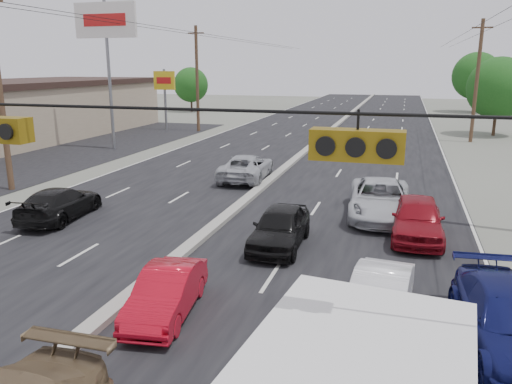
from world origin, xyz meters
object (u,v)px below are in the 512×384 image
at_px(oncoming_near, 60,204).
at_px(queue_car_b, 379,299).
at_px(queue_car_c, 380,200).
at_px(queue_car_e, 417,218).
at_px(tree_right_far, 476,76).
at_px(red_sedan, 166,293).
at_px(pole_sign_billboard, 106,30).
at_px(utility_pole_left_c, 197,79).
at_px(pole_sign_far, 165,86).
at_px(queue_car_a, 280,227).
at_px(utility_pole_right_c, 477,81).
at_px(utility_pole_left_b, 0,91).
at_px(oncoming_far, 247,168).
at_px(tree_right_mid, 499,88).
at_px(tree_left_far, 191,85).
at_px(queue_car_d, 510,321).

bearing_deg(oncoming_near, queue_car_b, 152.44).
xyz_separation_m(queue_car_c, queue_car_e, (1.47, -2.40, 0.00)).
xyz_separation_m(tree_right_far, red_sedan, (-14.60, -64.97, -4.35)).
distance_m(pole_sign_billboard, oncoming_near, 20.10).
relative_size(pole_sign_billboard, queue_car_e, 2.41).
bearing_deg(utility_pole_left_c, oncoming_near, -78.54).
relative_size(pole_sign_far, queue_car_a, 1.41).
bearing_deg(queue_car_b, queue_car_e, 86.88).
bearing_deg(red_sedan, pole_sign_billboard, 116.73).
bearing_deg(queue_car_b, utility_pole_left_c, 124.70).
distance_m(utility_pole_right_c, tree_right_far, 30.20).
distance_m(pole_sign_billboard, queue_car_e, 27.93).
relative_size(queue_car_a, queue_car_c, 0.76).
xyz_separation_m(utility_pole_left_c, queue_car_b, (19.20, -33.82, -4.45)).
xyz_separation_m(red_sedan, queue_car_c, (4.84, 10.49, 0.17)).
bearing_deg(tree_right_far, oncoming_near, -111.17).
bearing_deg(utility_pole_right_c, pole_sign_billboard, -156.04).
height_order(utility_pole_left_b, utility_pole_right_c, same).
relative_size(pole_sign_billboard, oncoming_far, 2.12).
height_order(utility_pole_right_c, tree_right_mid, utility_pole_right_c).
xyz_separation_m(red_sedan, queue_car_a, (1.60, 5.76, 0.12)).
distance_m(utility_pole_right_c, queue_car_b, 34.60).
distance_m(utility_pole_left_b, oncoming_near, 8.15).
height_order(tree_left_far, queue_car_d, tree_left_far).
distance_m(utility_pole_left_b, queue_car_c, 19.24).
bearing_deg(oncoming_near, queue_car_c, -168.63).
bearing_deg(queue_car_d, pole_sign_far, 121.02).
relative_size(red_sedan, queue_car_d, 0.74).
xyz_separation_m(queue_car_a, queue_car_c, (3.24, 4.73, 0.05)).
bearing_deg(queue_car_b, oncoming_near, 163.91).
height_order(utility_pole_left_c, queue_car_c, utility_pole_left_c).
distance_m(tree_right_far, queue_car_e, 57.63).
bearing_deg(pole_sign_billboard, queue_car_e, -33.83).
bearing_deg(utility_pole_left_b, red_sedan, -35.65).
bearing_deg(utility_pole_right_c, red_sedan, -107.61).
xyz_separation_m(pole_sign_billboard, queue_car_d, (24.10, -22.28, -8.14)).
distance_m(utility_pole_left_c, queue_car_d, 41.02).
bearing_deg(red_sedan, tree_left_far, 105.10).
distance_m(red_sedan, queue_car_a, 5.97).
bearing_deg(tree_right_far, tree_right_mid, -92.29).
height_order(pole_sign_billboard, tree_left_far, pole_sign_billboard).
relative_size(utility_pole_left_b, red_sedan, 2.71).
xyz_separation_m(red_sedan, queue_car_b, (5.30, 1.15, 0.04)).
relative_size(queue_car_a, queue_car_d, 0.85).
distance_m(utility_pole_right_c, oncoming_far, 24.16).
bearing_deg(tree_left_far, queue_car_a, -63.07).
height_order(utility_pole_left_b, pole_sign_billboard, pole_sign_billboard).
relative_size(utility_pole_left_b, pole_sign_billboard, 0.91).
xyz_separation_m(queue_car_a, oncoming_far, (-4.40, 9.95, -0.00)).
bearing_deg(utility_pole_left_b, tree_right_far, 62.61).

